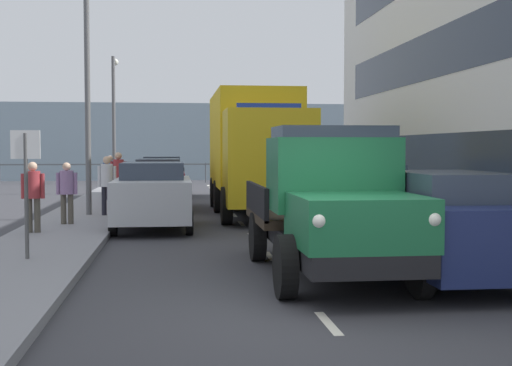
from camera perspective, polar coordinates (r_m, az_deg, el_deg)
ground_plane at (r=20.54m, az=-1.69°, el=-2.90°), size 80.00×80.00×0.00m
sidewalk_left at (r=21.40m, az=10.34°, el=-2.51°), size 2.28×42.70×0.15m
sidewalk_right at (r=20.63m, az=-14.18°, el=-2.75°), size 2.28×42.70×0.15m
road_centreline_markings at (r=19.60m, az=-1.44°, el=-3.17°), size 0.12×37.94×0.01m
sea_horizon at (r=44.74m, az=-4.45°, el=3.46°), size 80.00×0.80×5.00m
seawall_railing at (r=41.16m, az=-4.24°, el=1.30°), size 28.08×0.08×1.20m
truck_vintage_green at (r=10.84m, az=6.43°, el=-1.90°), size 2.17×5.64×2.43m
lorry_cargo_yellow at (r=21.37m, az=0.02°, el=2.91°), size 2.58×8.20×3.87m
car_navy_kerbside_near at (r=11.11m, az=15.43°, el=-3.33°), size 1.83×4.21×1.72m
car_grey_kerbside_1 at (r=15.86m, az=8.56°, el=-1.41°), size 1.86×4.04×1.72m
car_teal_kerbside_2 at (r=21.58m, az=4.44°, el=-0.23°), size 1.93×4.33×1.72m
car_silver_oppositeside_0 at (r=17.60m, az=-8.63°, el=-0.98°), size 1.98×3.94×1.72m
car_maroon_oppositeside_1 at (r=23.46m, az=-8.16°, el=0.00°), size 1.82×4.69×1.72m
car_black_oppositeside_2 at (r=29.83m, az=-7.86°, el=0.62°), size 1.95×4.27×1.72m
pedestrian_couple_a at (r=16.41m, az=-18.18°, el=-0.65°), size 0.53×0.34×1.62m
pedestrian_in_dark_coat at (r=18.00m, az=-15.56°, el=-0.41°), size 0.53×0.34×1.57m
pedestrian_strolling at (r=20.10m, az=-12.37°, el=0.21°), size 0.53×0.34×1.70m
pedestrian_near_railing at (r=22.90m, az=-11.44°, el=0.70°), size 0.53×0.34×1.80m
pedestrian_with_bag at (r=26.07m, az=-12.11°, el=0.76°), size 0.53×0.34×1.66m
lamp_post_promenade at (r=20.64m, az=-13.90°, el=8.96°), size 0.32×1.14×7.01m
lamp_post_far at (r=31.78m, az=-11.80°, el=5.97°), size 0.32×1.14×6.08m
street_sign at (r=12.53m, az=-18.71°, el=0.93°), size 0.50×0.07×2.25m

